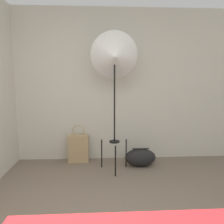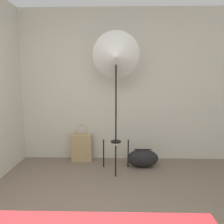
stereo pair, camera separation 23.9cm
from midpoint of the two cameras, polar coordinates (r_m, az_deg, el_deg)
wall_back at (r=3.82m, az=-2.10°, el=6.83°), size 8.00×0.05×2.60m
photo_umbrella at (r=3.28m, az=3.22°, el=14.11°), size 0.71×0.42×2.12m
tote_bag at (r=3.86m, az=-6.11°, el=-9.19°), size 0.34×0.17×0.65m
duffel_bag at (r=3.66m, az=9.92°, el=-11.83°), size 0.50×0.29×0.30m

